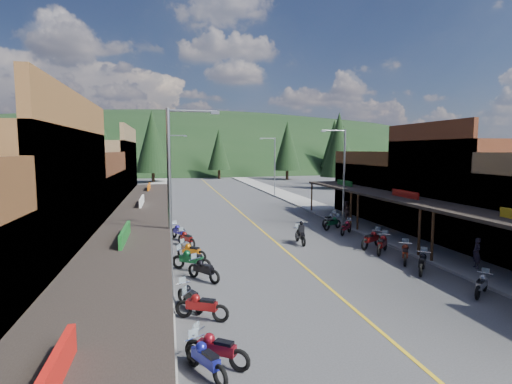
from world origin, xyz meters
TOP-DOWN VIEW (x-y plane):
  - ground at (0.00, 0.00)m, footprint 220.00×220.00m
  - centerline at (0.00, 20.00)m, footprint 0.15×90.00m
  - sidewalk_west at (-8.70, 20.00)m, footprint 3.40×94.00m
  - sidewalk_east at (8.70, 20.00)m, footprint 3.40×94.00m
  - shop_west_2 at (-13.75, 1.70)m, footprint 10.90×9.00m
  - shop_west_3 at (-13.78, 11.30)m, footprint 10.90×10.20m
  - shop_east_2 at (13.78, 1.70)m, footprint 10.90×9.00m
  - shop_east_3 at (13.75, 11.30)m, footprint 10.90×10.20m
  - streetlight_0 at (-6.95, -6.00)m, footprint 2.16×0.18m
  - streetlight_1 at (-6.95, 22.00)m, footprint 2.16×0.18m
  - streetlight_2 at (6.95, 8.00)m, footprint 2.16×0.18m
  - streetlight_3 at (6.95, 30.00)m, footprint 2.16×0.18m
  - ridge_hill at (0.00, 135.00)m, footprint 310.00×140.00m
  - pine_1 at (-24.00, 70.00)m, footprint 5.88×5.88m
  - pine_2 at (-10.00, 58.00)m, footprint 6.72×6.72m
  - pine_3 at (4.00, 66.00)m, footprint 5.04×5.04m
  - pine_4 at (18.00, 60.00)m, footprint 5.88×5.88m
  - pine_5 at (34.00, 72.00)m, footprint 6.72×6.72m
  - pine_6 at (46.00, 64.00)m, footprint 5.04×5.04m
  - pine_7 at (-32.00, 76.00)m, footprint 5.88×5.88m
  - pine_8 at (-22.00, 40.00)m, footprint 4.48×4.48m
  - pine_9 at (24.00, 45.00)m, footprint 4.93×4.93m
  - pine_10 at (-18.00, 50.00)m, footprint 5.38×5.38m
  - pine_11 at (20.00, 38.00)m, footprint 5.82×5.82m
  - bike_west_2 at (-6.23, -12.00)m, footprint 1.49×2.06m
  - bike_west_3 at (-5.87, -11.54)m, footprint 2.09×1.76m
  - bike_west_4 at (-6.03, -8.21)m, footprint 2.16×1.59m
  - bike_west_5 at (-6.40, -7.01)m, footprint 1.40×2.00m
  - bike_west_6 at (-5.57, -3.71)m, footprint 1.84×2.10m
  - bike_west_7 at (-6.05, -1.97)m, footprint 2.31×1.98m
  - bike_west_8 at (-5.93, 0.06)m, footprint 1.95×1.89m
  - bike_west_9 at (-6.06, 3.49)m, footprint 1.53×2.10m
  - bike_west_10 at (-6.47, 5.65)m, footprint 1.59×2.27m
  - bike_east_4 at (6.08, -8.31)m, footprint 1.88×1.61m
  - bike_east_5 at (5.57, -4.88)m, footprint 1.87×2.03m
  - bike_east_6 at (5.75, -3.06)m, footprint 1.76×2.19m
  - bike_east_7 at (5.61, -0.85)m, footprint 2.07×2.17m
  - bike_east_8 at (5.63, 0.50)m, footprint 2.29×1.78m
  - bike_east_9 at (5.88, 4.80)m, footprint 1.91×1.91m
  - bike_east_10 at (5.61, 6.72)m, footprint 2.14×1.64m
  - bike_east_11 at (5.87, 7.94)m, footprint 2.18×1.92m
  - rider_on_bike at (1.49, 2.55)m, footprint 0.80×2.15m
  - pedestrian_east_a at (8.57, -5.17)m, footprint 0.52×0.67m
  - pedestrian_east_b at (7.98, 9.36)m, footprint 0.97×0.69m

SIDE VIEW (x-z plane):
  - ground at x=0.00m, z-range 0.00..0.00m
  - ridge_hill at x=0.00m, z-range -30.00..30.00m
  - centerline at x=0.00m, z-range 0.00..0.01m
  - sidewalk_west at x=-8.70m, z-range 0.00..0.15m
  - sidewalk_east at x=8.70m, z-range 0.00..0.15m
  - bike_east_4 at x=6.08m, z-range 0.00..1.07m
  - bike_west_5 at x=-6.40m, z-range 0.00..1.09m
  - bike_west_2 at x=-6.23m, z-range 0.00..1.13m
  - bike_west_9 at x=-6.06m, z-range 0.00..1.15m
  - bike_east_9 at x=5.88m, z-range 0.00..1.16m
  - bike_west_8 at x=-5.93m, z-range 0.00..1.16m
  - bike_west_3 at x=-5.87m, z-range 0.00..1.18m
  - bike_east_5 at x=5.57m, z-range 0.00..1.19m
  - bike_east_10 at x=5.61m, z-range 0.00..1.19m
  - bike_west_4 at x=-6.03m, z-range 0.00..1.19m
  - bike_west_6 at x=-5.57m, z-range 0.00..1.20m
  - bike_east_6 at x=5.75m, z-range 0.00..1.23m
  - bike_west_10 at x=-6.47m, z-range 0.00..1.24m
  - bike_east_11 at x=5.87m, z-range 0.00..1.25m
  - bike_east_8 at x=5.63m, z-range 0.00..1.27m
  - bike_east_7 at x=5.61m, z-range 0.00..1.29m
  - rider_on_bike at x=1.49m, z-range -0.16..1.46m
  - bike_west_7 at x=-6.05m, z-range 0.00..1.31m
  - pedestrian_east_a at x=8.57m, z-range 0.15..1.77m
  - pedestrian_east_b at x=7.98m, z-range 0.15..1.94m
  - shop_east_3 at x=13.75m, z-range -0.57..5.63m
  - shop_west_2 at x=-13.75m, z-range -0.57..5.63m
  - shop_east_2 at x=13.78m, z-range -0.58..7.62m
  - shop_west_3 at x=-13.78m, z-range -0.58..7.62m
  - streetlight_0 at x=-6.95m, z-range 0.46..8.46m
  - streetlight_1 at x=-6.95m, z-range 0.46..8.46m
  - streetlight_2 at x=6.95m, z-range 0.46..8.46m
  - streetlight_3 at x=6.95m, z-range 0.46..8.46m
  - pine_8 at x=-22.00m, z-range 0.98..10.98m
  - pine_9 at x=24.00m, z-range 0.98..11.78m
  - pine_3 at x=4.00m, z-range 0.98..11.98m
  - pine_6 at x=46.00m, z-range 0.98..11.98m
  - pine_10 at x=-18.00m, z-range 0.98..12.58m
  - pine_11 at x=20.00m, z-range 0.99..13.39m
  - pine_1 at x=-24.00m, z-range 0.99..13.49m
  - pine_4 at x=18.00m, z-range 0.99..13.49m
  - pine_7 at x=-32.00m, z-range 0.99..13.49m
  - pine_2 at x=-10.00m, z-range 0.99..14.99m
  - pine_5 at x=34.00m, z-range 0.99..14.99m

